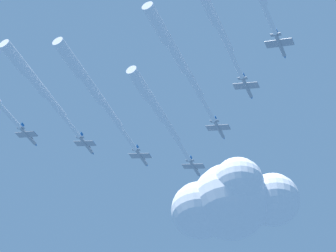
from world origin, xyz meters
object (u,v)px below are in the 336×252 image
jet_lead (156,107)px  jet_port_inner (91,86)px  jet_starboard_inner (176,54)px  jet_port_mid (36,82)px  jet_starboard_mid (209,7)px

jet_lead → jet_port_inner: 22.05m
jet_starboard_inner → jet_port_mid: bearing=166.8°
jet_port_mid → jet_port_inner: bearing=4.3°
jet_port_inner → jet_port_mid: size_ratio=1.14×
jet_lead → jet_port_mid: 38.33m
jet_starboard_inner → jet_lead: bearing=106.8°
jet_port_inner → jet_starboard_inner: jet_starboard_inner is taller
jet_port_inner → jet_port_mid: jet_port_mid is taller
jet_port_inner → jet_starboard_mid: jet_starboard_mid is taller
jet_lead → jet_port_mid: size_ratio=1.04×
jet_lead → jet_port_mid: jet_port_mid is taller
jet_starboard_inner → jet_port_mid: 44.26m
jet_lead → jet_port_inner: (-20.09, -9.07, -0.27)m
jet_port_inner → jet_port_mid: bearing=-175.7°
jet_starboard_inner → jet_port_inner: bearing=156.7°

